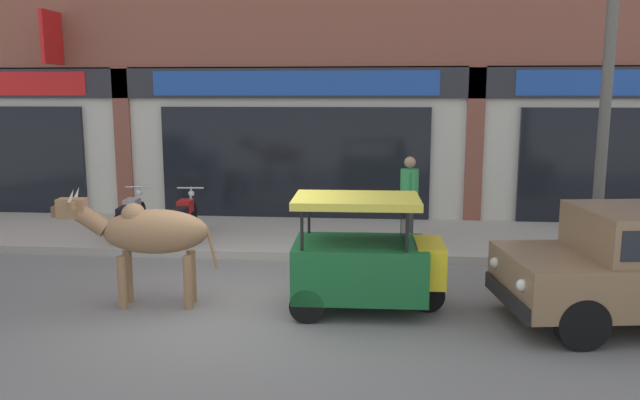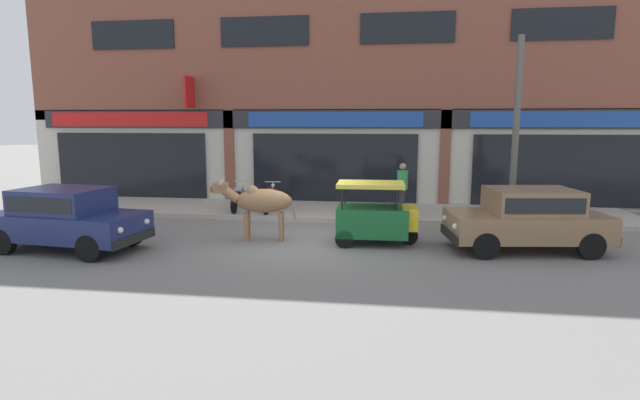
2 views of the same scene
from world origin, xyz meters
TOP-DOWN VIEW (x-y plane):
  - ground_plane at (0.00, 0.00)m, footprint 90.00×90.00m
  - sidewalk at (0.00, 3.78)m, footprint 19.00×3.16m
  - shop_building at (-0.00, 5.62)m, footprint 23.00×1.40m
  - cow at (-1.23, -0.20)m, footprint 2.15×0.68m
  - car_0 at (-5.45, -1.77)m, footprint 3.74×2.00m
  - car_1 at (5.18, -0.32)m, footprint 3.76×2.06m
  - auto_rickshaw at (1.66, -0.12)m, footprint 2.00×1.20m
  - motorcycle_0 at (-2.86, 3.16)m, footprint 0.52×1.81m
  - motorcycle_1 at (-1.81, 3.13)m, footprint 0.52×1.81m
  - pedestrian at (2.36, 2.87)m, footprint 0.32×0.48m
  - utility_pole at (5.45, 2.50)m, footprint 0.18×0.18m

SIDE VIEW (x-z plane):
  - ground_plane at x=0.00m, z-range 0.00..0.00m
  - sidewalk at x=0.00m, z-range 0.00..0.15m
  - motorcycle_0 at x=-2.86m, z-range 0.10..0.97m
  - motorcycle_1 at x=-1.81m, z-range 0.10..0.97m
  - auto_rickshaw at x=1.66m, z-range -0.10..1.42m
  - car_0 at x=-5.45m, z-range 0.08..1.54m
  - car_1 at x=5.18m, z-range 0.08..1.54m
  - cow at x=-1.23m, z-range 0.20..1.81m
  - pedestrian at x=2.36m, z-range 0.33..1.93m
  - utility_pole at x=5.45m, z-range 0.15..5.31m
  - shop_building at x=0.00m, z-range -0.20..9.90m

